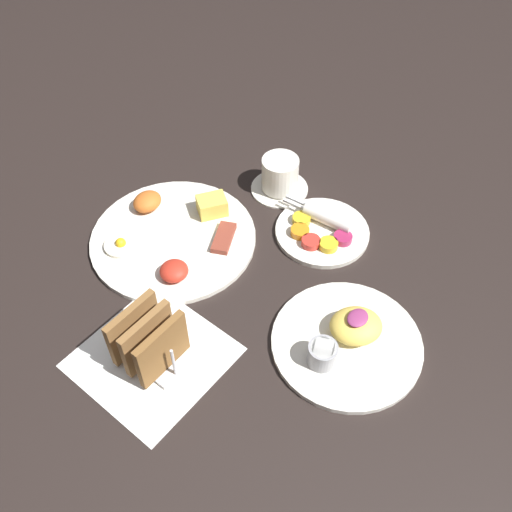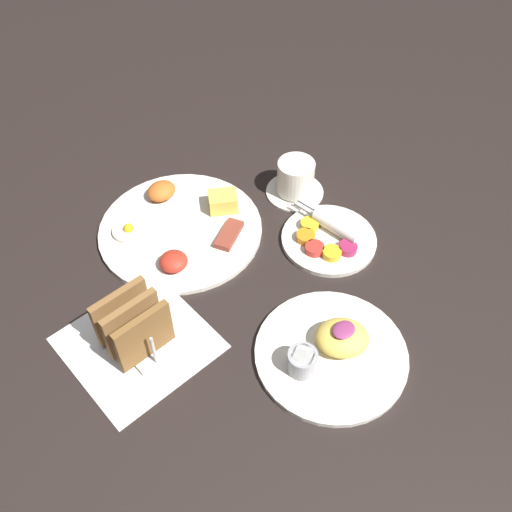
{
  "view_description": "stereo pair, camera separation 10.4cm",
  "coord_description": "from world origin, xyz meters",
  "px_view_note": "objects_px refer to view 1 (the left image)",
  "views": [
    {
      "loc": [
        -0.47,
        -0.39,
        0.81
      ],
      "look_at": [
        0.06,
        0.03,
        0.03
      ],
      "focal_mm": 40.0,
      "sensor_mm": 36.0,
      "label": 1
    },
    {
      "loc": [
        -0.4,
        -0.47,
        0.81
      ],
      "look_at": [
        0.06,
        0.03,
        0.03
      ],
      "focal_mm": 40.0,
      "sensor_mm": 36.0,
      "label": 2
    }
  ],
  "objects_px": {
    "plate_breakfast": "(174,235)",
    "toast_rack": "(148,340)",
    "coffee_cup": "(280,176)",
    "plate_foreground": "(347,339)",
    "plate_condiments": "(322,229)"
  },
  "relations": [
    {
      "from": "plate_foreground",
      "to": "toast_rack",
      "type": "bearing_deg",
      "value": 133.54
    },
    {
      "from": "plate_condiments",
      "to": "toast_rack",
      "type": "height_order",
      "value": "toast_rack"
    },
    {
      "from": "plate_breakfast",
      "to": "coffee_cup",
      "type": "height_order",
      "value": "coffee_cup"
    },
    {
      "from": "plate_breakfast",
      "to": "plate_condiments",
      "type": "xyz_separation_m",
      "value": [
        0.19,
        -0.22,
        0.0
      ]
    },
    {
      "from": "plate_breakfast",
      "to": "coffee_cup",
      "type": "distance_m",
      "value": 0.25
    },
    {
      "from": "toast_rack",
      "to": "coffee_cup",
      "type": "bearing_deg",
      "value": 10.8
    },
    {
      "from": "plate_breakfast",
      "to": "toast_rack",
      "type": "distance_m",
      "value": 0.27
    },
    {
      "from": "plate_foreground",
      "to": "coffee_cup",
      "type": "distance_m",
      "value": 0.4
    },
    {
      "from": "plate_foreground",
      "to": "coffee_cup",
      "type": "relative_size",
      "value": 2.09
    },
    {
      "from": "plate_breakfast",
      "to": "plate_foreground",
      "type": "relative_size",
      "value": 1.27
    },
    {
      "from": "plate_breakfast",
      "to": "toast_rack",
      "type": "bearing_deg",
      "value": -143.11
    },
    {
      "from": "plate_condiments",
      "to": "toast_rack",
      "type": "relative_size",
      "value": 1.68
    },
    {
      "from": "coffee_cup",
      "to": "plate_foreground",
      "type": "bearing_deg",
      "value": -126.36
    },
    {
      "from": "plate_foreground",
      "to": "plate_breakfast",
      "type": "bearing_deg",
      "value": 91.03
    },
    {
      "from": "plate_breakfast",
      "to": "toast_rack",
      "type": "xyz_separation_m",
      "value": [
        -0.21,
        -0.16,
        0.04
      ]
    }
  ]
}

